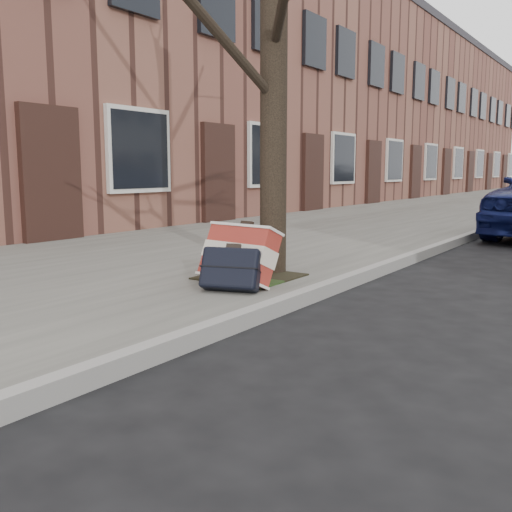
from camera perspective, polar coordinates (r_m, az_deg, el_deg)
The scene contains 7 objects.
ground at distance 3.68m, azimuth 14.62°, elevation -10.04°, with size 120.00×120.00×0.00m, color black.
near_sidewalk at distance 18.96m, azimuth 19.59°, elevation 4.74°, with size 5.00×70.00×0.12m, color slate.
house_near at distance 22.21m, azimuth 5.43°, elevation 14.56°, with size 6.80×40.00×7.00m, color brown.
dirt_patch at distance 5.59m, azimuth -0.60°, elevation -2.06°, with size 0.85×0.85×0.01m, color black.
street_tree at distance 6.01m, azimuth 1.82°, elevation 24.22°, with size 0.27×0.27×5.32m, color black.
suitcase_red at distance 5.17m, azimuth -1.73°, elevation 0.12°, with size 0.72×0.20×0.52m, color maroon.
suitcase_navy at distance 4.91m, azimuth -2.52°, elevation -1.26°, with size 0.51×0.16×0.37m, color black.
Camera 1 is at (1.15, -3.30, 1.15)m, focal length 40.00 mm.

